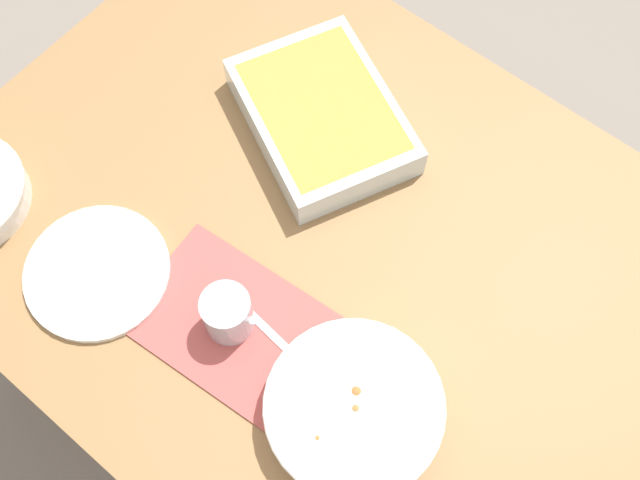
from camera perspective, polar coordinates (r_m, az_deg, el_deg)
name	(u,v)px	position (r m, az deg, el deg)	size (l,w,h in m)	color
ground_plane	(320,366)	(1.88, 0.00, -9.38)	(6.00, 6.00, 0.00)	slate
dining_table	(320,262)	(1.26, 0.00, -1.69)	(1.20, 0.90, 0.74)	olive
placemat	(231,323)	(1.13, -6.69, -6.17)	(0.28, 0.20, 0.00)	#B24C47
stew_bowl	(354,409)	(1.06, 2.53, -12.51)	(0.25, 0.25, 0.06)	white
baking_dish	(322,115)	(1.25, 0.17, 9.33)	(0.37, 0.33, 0.06)	silver
drink_cup	(228,315)	(1.10, -6.89, -5.58)	(0.07, 0.07, 0.08)	#B2BCC6
side_plate	(97,272)	(1.20, -16.31, -2.32)	(0.22, 0.22, 0.01)	white
spoon_by_stew	(300,362)	(1.11, -1.49, -9.11)	(0.18, 0.04, 0.01)	silver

